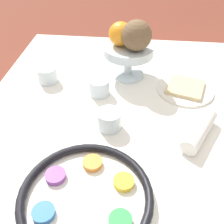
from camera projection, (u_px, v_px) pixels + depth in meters
dining_table at (130, 207)px, 0.96m from camera, size 1.29×1.00×0.71m
seder_plate at (86, 197)px, 0.58m from camera, size 0.30×0.30×0.03m
fruit_stand at (128, 53)px, 0.92m from camera, size 0.18×0.18×0.12m
orange_fruit at (121, 34)px, 0.88m from camera, size 0.08×0.08×0.08m
coconut at (137, 36)px, 0.85m from camera, size 0.10×0.10×0.10m
bread_plate at (185, 89)px, 0.90m from camera, size 0.19×0.19×0.02m
napkin_roll at (199, 130)px, 0.72m from camera, size 0.17×0.12×0.05m
cup_near at (109, 120)px, 0.75m from camera, size 0.07×0.07×0.06m
cup_mid at (48, 75)px, 0.93m from camera, size 0.07×0.07×0.06m
cup_far at (99, 87)px, 0.88m from camera, size 0.07×0.07×0.06m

